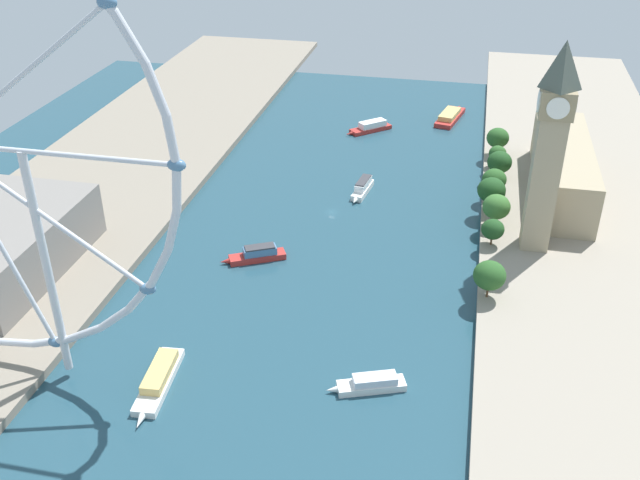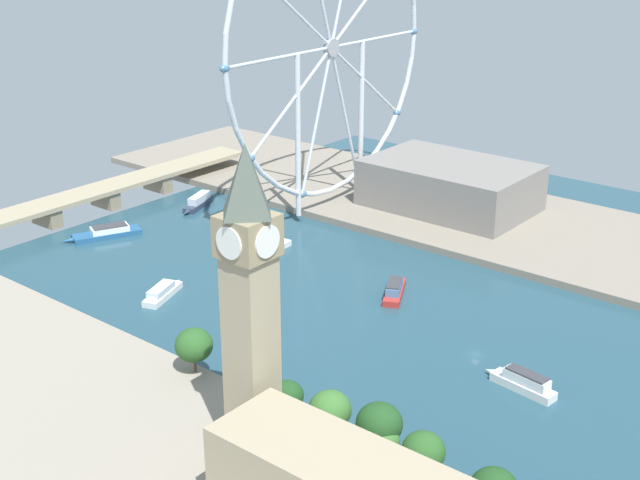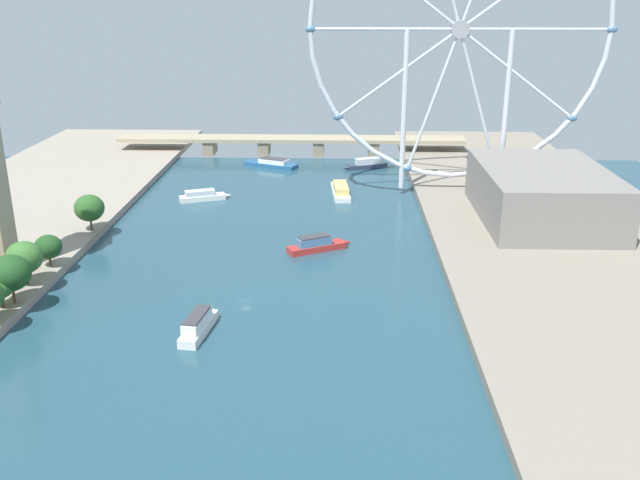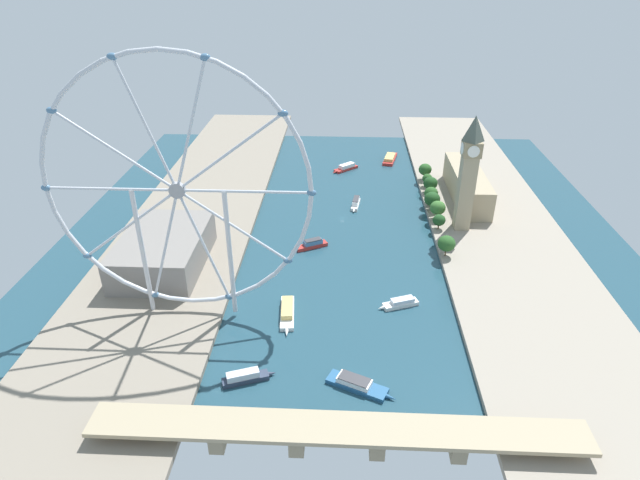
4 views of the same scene
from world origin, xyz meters
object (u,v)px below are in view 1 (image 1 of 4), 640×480
at_px(tour_boat_1, 371,127).
at_px(clock_tower, 550,146).
at_px(tour_boat_2, 450,116).
at_px(tour_boat_7, 371,384).
at_px(tour_boat_0, 257,255).
at_px(tour_boat_3, 159,379).
at_px(tour_boat_4, 362,188).
at_px(parliament_block, 563,169).

bearing_deg(tour_boat_1, clock_tower, 82.67).
relative_size(tour_boat_2, tour_boat_7, 1.59).
relative_size(tour_boat_0, tour_boat_3, 0.71).
height_order(tour_boat_0, tour_boat_4, tour_boat_4).
distance_m(tour_boat_0, tour_boat_3, 75.03).
relative_size(clock_tower, tour_boat_0, 3.29).
bearing_deg(tour_boat_2, tour_boat_1, 135.16).
bearing_deg(parliament_block, tour_boat_0, 34.50).
distance_m(tour_boat_1, tour_boat_2, 48.81).
height_order(parliament_block, tour_boat_4, parliament_block).
distance_m(tour_boat_0, tour_boat_1, 143.80).
bearing_deg(tour_boat_2, tour_boat_0, 171.88).
bearing_deg(tour_boat_3, tour_boat_7, 95.47).
xyz_separation_m(clock_tower, tour_boat_2, (39.70, -140.17, -42.25)).
height_order(tour_boat_0, tour_boat_2, tour_boat_0).
bearing_deg(tour_boat_4, tour_boat_3, -7.55).
height_order(parliament_block, tour_boat_0, parliament_block).
height_order(clock_tower, tour_boat_3, clock_tower).
distance_m(tour_boat_4, tour_boat_7, 131.08).
xyz_separation_m(tour_boat_2, tour_boat_3, (71.91, 242.91, -0.01)).
distance_m(clock_tower, tour_boat_2, 151.69).
relative_size(tour_boat_4, tour_boat_7, 1.01).
distance_m(clock_tower, tour_boat_7, 112.42).
distance_m(tour_boat_1, tour_boat_3, 218.78).
xyz_separation_m(tour_boat_0, tour_boat_1, (-22.36, -142.05, -0.08)).
xyz_separation_m(tour_boat_4, tour_boat_7, (-23.43, 128.97, -0.63)).
bearing_deg(tour_boat_7, tour_boat_4, -100.32).
height_order(tour_boat_1, tour_boat_2, tour_boat_1).
bearing_deg(tour_boat_4, tour_boat_1, -166.36).
bearing_deg(tour_boat_7, tour_boat_0, -70.40).
bearing_deg(tour_boat_0, parliament_block, -172.87).
height_order(tour_boat_2, tour_boat_7, tour_boat_2).
bearing_deg(tour_boat_4, tour_boat_2, 169.86).
bearing_deg(clock_tower, tour_boat_2, -74.19).
xyz_separation_m(tour_boat_1, tour_boat_3, (30.81, 216.60, -0.12)).
bearing_deg(parliament_block, tour_boat_4, 9.43).
distance_m(parliament_block, tour_boat_1, 113.24).
bearing_deg(tour_boat_2, tour_boat_7, -169.91).
relative_size(parliament_block, tour_boat_0, 3.62).
xyz_separation_m(parliament_block, tour_boat_3, (124.78, 154.49, -11.74)).
xyz_separation_m(parliament_block, tour_boat_2, (52.87, -88.42, -11.73)).
bearing_deg(tour_boat_3, tour_boat_1, 167.13).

